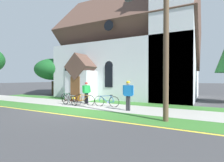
{
  "coord_description": "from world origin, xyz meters",
  "views": [
    {
      "loc": [
        7.11,
        -8.15,
        1.91
      ],
      "look_at": [
        0.74,
        3.63,
        1.72
      ],
      "focal_mm": 28.08,
      "sensor_mm": 36.0,
      "label": 1
    }
  ],
  "objects_px": {
    "bicycle_blue": "(84,100)",
    "yard_deciduous_tree": "(53,69)",
    "bicycle_orange": "(70,100)",
    "cyclist_in_white_jersey": "(128,93)",
    "bicycle_red": "(107,101)",
    "utility_pole": "(164,20)",
    "cyclist_in_yellow_jersey": "(86,91)",
    "church_sign": "(82,87)",
    "bicycle_green": "(67,98)"
  },
  "relations": [
    {
      "from": "bicycle_orange",
      "to": "cyclist_in_white_jersey",
      "type": "relative_size",
      "value": 0.99
    },
    {
      "from": "utility_pole",
      "to": "bicycle_red",
      "type": "bearing_deg",
      "value": 152.04
    },
    {
      "from": "cyclist_in_white_jersey",
      "to": "utility_pole",
      "type": "height_order",
      "value": "utility_pole"
    },
    {
      "from": "bicycle_orange",
      "to": "bicycle_red",
      "type": "height_order",
      "value": "bicycle_red"
    },
    {
      "from": "bicycle_blue",
      "to": "utility_pole",
      "type": "bearing_deg",
      "value": -18.96
    },
    {
      "from": "bicycle_orange",
      "to": "cyclist_in_yellow_jersey",
      "type": "xyz_separation_m",
      "value": [
        0.7,
        1.09,
        0.58
      ]
    },
    {
      "from": "yard_deciduous_tree",
      "to": "bicycle_orange",
      "type": "bearing_deg",
      "value": -35.33
    },
    {
      "from": "bicycle_green",
      "to": "yard_deciduous_tree",
      "type": "height_order",
      "value": "yard_deciduous_tree"
    },
    {
      "from": "church_sign",
      "to": "cyclist_in_yellow_jersey",
      "type": "height_order",
      "value": "church_sign"
    },
    {
      "from": "cyclist_in_yellow_jersey",
      "to": "yard_deciduous_tree",
      "type": "height_order",
      "value": "yard_deciduous_tree"
    },
    {
      "from": "bicycle_red",
      "to": "yard_deciduous_tree",
      "type": "xyz_separation_m",
      "value": [
        -9.66,
        4.27,
        2.58
      ]
    },
    {
      "from": "church_sign",
      "to": "yard_deciduous_tree",
      "type": "bearing_deg",
      "value": 162.13
    },
    {
      "from": "cyclist_in_white_jersey",
      "to": "utility_pole",
      "type": "distance_m",
      "value": 4.49
    },
    {
      "from": "church_sign",
      "to": "bicycle_red",
      "type": "relative_size",
      "value": 1.19
    },
    {
      "from": "bicycle_blue",
      "to": "cyclist_in_white_jersey",
      "type": "xyz_separation_m",
      "value": [
        3.73,
        -0.57,
        0.68
      ]
    },
    {
      "from": "bicycle_green",
      "to": "cyclist_in_yellow_jersey",
      "type": "distance_m",
      "value": 1.84
    },
    {
      "from": "bicycle_blue",
      "to": "church_sign",
      "type": "bearing_deg",
      "value": 130.44
    },
    {
      "from": "bicycle_green",
      "to": "yard_deciduous_tree",
      "type": "relative_size",
      "value": 0.4
    },
    {
      "from": "bicycle_red",
      "to": "church_sign",
      "type": "bearing_deg",
      "value": 148.82
    },
    {
      "from": "church_sign",
      "to": "cyclist_in_white_jersey",
      "type": "distance_m",
      "value": 6.79
    },
    {
      "from": "bicycle_green",
      "to": "utility_pole",
      "type": "relative_size",
      "value": 0.21
    },
    {
      "from": "church_sign",
      "to": "cyclist_in_white_jersey",
      "type": "relative_size",
      "value": 1.2
    },
    {
      "from": "church_sign",
      "to": "bicycle_blue",
      "type": "xyz_separation_m",
      "value": [
        2.25,
        -2.64,
        -0.77
      ]
    },
    {
      "from": "bicycle_blue",
      "to": "cyclist_in_yellow_jersey",
      "type": "bearing_deg",
      "value": 108.33
    },
    {
      "from": "bicycle_red",
      "to": "utility_pole",
      "type": "height_order",
      "value": "utility_pole"
    },
    {
      "from": "church_sign",
      "to": "utility_pole",
      "type": "height_order",
      "value": "utility_pole"
    },
    {
      "from": "utility_pole",
      "to": "cyclist_in_yellow_jersey",
      "type": "bearing_deg",
      "value": 156.69
    },
    {
      "from": "cyclist_in_yellow_jersey",
      "to": "cyclist_in_white_jersey",
      "type": "bearing_deg",
      "value": -16.8
    },
    {
      "from": "bicycle_orange",
      "to": "utility_pole",
      "type": "relative_size",
      "value": 0.21
    },
    {
      "from": "bicycle_blue",
      "to": "utility_pole",
      "type": "xyz_separation_m",
      "value": [
        6.11,
        -2.1,
        4.17
      ]
    },
    {
      "from": "bicycle_green",
      "to": "utility_pole",
      "type": "height_order",
      "value": "utility_pole"
    },
    {
      "from": "bicycle_blue",
      "to": "bicycle_orange",
      "type": "height_order",
      "value": "bicycle_blue"
    },
    {
      "from": "bicycle_blue",
      "to": "utility_pole",
      "type": "height_order",
      "value": "utility_pole"
    },
    {
      "from": "bicycle_blue",
      "to": "utility_pole",
      "type": "relative_size",
      "value": 0.21
    },
    {
      "from": "bicycle_blue",
      "to": "cyclist_in_white_jersey",
      "type": "distance_m",
      "value": 3.84
    },
    {
      "from": "utility_pole",
      "to": "yard_deciduous_tree",
      "type": "relative_size",
      "value": 1.95
    },
    {
      "from": "bicycle_orange",
      "to": "bicycle_red",
      "type": "relative_size",
      "value": 0.98
    },
    {
      "from": "church_sign",
      "to": "utility_pole",
      "type": "relative_size",
      "value": 0.26
    },
    {
      "from": "bicycle_red",
      "to": "cyclist_in_white_jersey",
      "type": "height_order",
      "value": "cyclist_in_white_jersey"
    },
    {
      "from": "church_sign",
      "to": "bicycle_red",
      "type": "distance_m",
      "value": 4.84
    },
    {
      "from": "cyclist_in_yellow_jersey",
      "to": "yard_deciduous_tree",
      "type": "distance_m",
      "value": 8.75
    },
    {
      "from": "bicycle_blue",
      "to": "yard_deciduous_tree",
      "type": "height_order",
      "value": "yard_deciduous_tree"
    },
    {
      "from": "bicycle_green",
      "to": "cyclist_in_white_jersey",
      "type": "bearing_deg",
      "value": -9.66
    },
    {
      "from": "bicycle_blue",
      "to": "bicycle_green",
      "type": "relative_size",
      "value": 1.04
    },
    {
      "from": "bicycle_blue",
      "to": "yard_deciduous_tree",
      "type": "xyz_separation_m",
      "value": [
        -7.82,
        4.44,
        2.58
      ]
    },
    {
      "from": "cyclist_in_white_jersey",
      "to": "yard_deciduous_tree",
      "type": "xyz_separation_m",
      "value": [
        -11.55,
        5.01,
        1.91
      ]
    },
    {
      "from": "bicycle_green",
      "to": "cyclist_in_yellow_jersey",
      "type": "relative_size",
      "value": 1.03
    },
    {
      "from": "bicycle_green",
      "to": "bicycle_red",
      "type": "bearing_deg",
      "value": -3.46
    },
    {
      "from": "bicycle_orange",
      "to": "bicycle_green",
      "type": "bearing_deg",
      "value": 140.1
    },
    {
      "from": "church_sign",
      "to": "cyclist_in_white_jersey",
      "type": "height_order",
      "value": "cyclist_in_white_jersey"
    }
  ]
}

